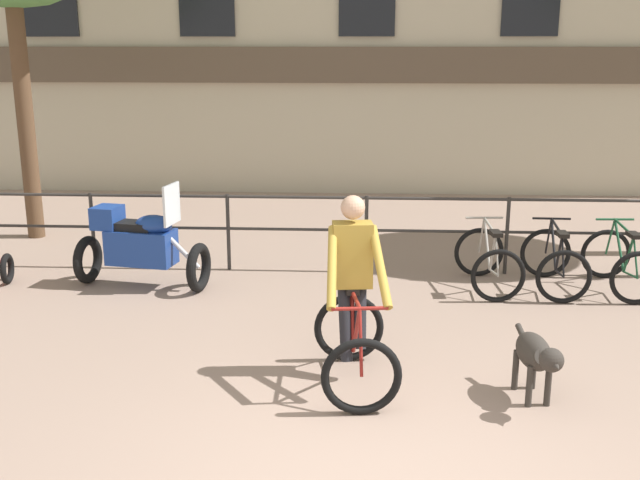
# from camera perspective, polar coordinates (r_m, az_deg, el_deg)

# --- Properties ---
(canal_railing) EXTENTS (15.05, 0.05, 1.05)m
(canal_railing) POSITION_cam_1_polar(r_m,az_deg,el_deg) (10.05, 3.56, 1.47)
(canal_railing) COLOR #2D2B28
(canal_railing) RESTS_ON ground_plane
(cyclist_with_bike) EXTENTS (0.81, 1.24, 1.70)m
(cyclist_with_bike) POSITION_cam_1_polar(r_m,az_deg,el_deg) (6.77, 2.58, -4.65)
(cyclist_with_bike) COLOR black
(cyclist_with_bike) RESTS_ON ground_plane
(dog) EXTENTS (0.33, 0.93, 0.62)m
(dog) POSITION_cam_1_polar(r_m,az_deg,el_deg) (6.74, 16.17, -8.43)
(dog) COLOR #332D28
(dog) RESTS_ON ground_plane
(parked_motorcycle) EXTENTS (1.73, 0.90, 1.35)m
(parked_motorcycle) POSITION_cam_1_polar(r_m,az_deg,el_deg) (9.69, -13.55, -0.32)
(parked_motorcycle) COLOR black
(parked_motorcycle) RESTS_ON ground_plane
(parked_bicycle_near_lamp) EXTENTS (0.73, 1.15, 0.86)m
(parked_bicycle_near_lamp) POSITION_cam_1_polar(r_m,az_deg,el_deg) (9.64, 12.70, -1.60)
(parked_bicycle_near_lamp) COLOR black
(parked_bicycle_near_lamp) RESTS_ON ground_plane
(parked_bicycle_mid_left) EXTENTS (0.70, 1.13, 0.86)m
(parked_bicycle_mid_left) POSITION_cam_1_polar(r_m,az_deg,el_deg) (9.81, 17.43, -1.63)
(parked_bicycle_mid_left) COLOR black
(parked_bicycle_mid_left) RESTS_ON ground_plane
(parked_bicycle_mid_right) EXTENTS (0.70, 1.14, 0.86)m
(parked_bicycle_mid_right) POSITION_cam_1_polar(r_m,az_deg,el_deg) (10.05, 21.97, -1.66)
(parked_bicycle_mid_right) COLOR black
(parked_bicycle_mid_right) RESTS_ON ground_plane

